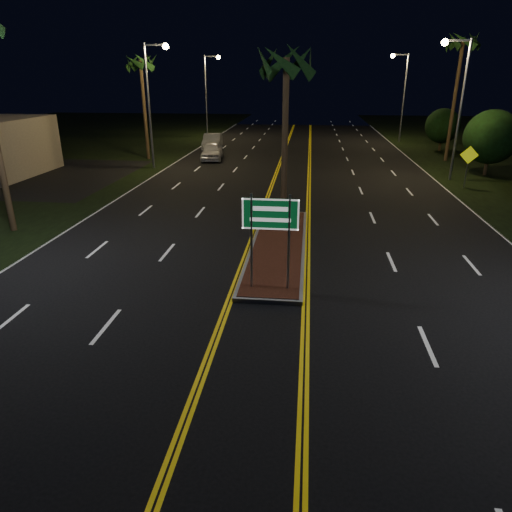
# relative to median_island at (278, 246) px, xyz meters

# --- Properties ---
(ground) EXTENTS (120.00, 120.00, 0.00)m
(ground) POSITION_rel_median_island_xyz_m (0.00, -7.00, -0.08)
(ground) COLOR black
(ground) RESTS_ON ground
(median_island) EXTENTS (2.25, 10.25, 0.17)m
(median_island) POSITION_rel_median_island_xyz_m (0.00, 0.00, 0.00)
(median_island) COLOR gray
(median_island) RESTS_ON ground
(highway_sign) EXTENTS (1.80, 0.08, 3.20)m
(highway_sign) POSITION_rel_median_island_xyz_m (0.00, -4.20, 2.32)
(highway_sign) COLOR gray
(highway_sign) RESTS_ON ground
(streetlight_left_mid) EXTENTS (1.91, 0.44, 9.00)m
(streetlight_left_mid) POSITION_rel_median_island_xyz_m (-10.61, 17.00, 5.57)
(streetlight_left_mid) COLOR gray
(streetlight_left_mid) RESTS_ON ground
(streetlight_left_far) EXTENTS (1.91, 0.44, 9.00)m
(streetlight_left_far) POSITION_rel_median_island_xyz_m (-10.61, 37.00, 5.57)
(streetlight_left_far) COLOR gray
(streetlight_left_far) RESTS_ON ground
(streetlight_right_mid) EXTENTS (1.91, 0.44, 9.00)m
(streetlight_right_mid) POSITION_rel_median_island_xyz_m (10.61, 15.00, 5.57)
(streetlight_right_mid) COLOR gray
(streetlight_right_mid) RESTS_ON ground
(streetlight_right_far) EXTENTS (1.91, 0.44, 9.00)m
(streetlight_right_far) POSITION_rel_median_island_xyz_m (10.61, 35.00, 5.57)
(streetlight_right_far) COLOR gray
(streetlight_right_far) RESTS_ON ground
(palm_median) EXTENTS (2.40, 2.40, 8.30)m
(palm_median) POSITION_rel_median_island_xyz_m (0.00, 3.50, 7.19)
(palm_median) COLOR #382819
(palm_median) RESTS_ON ground
(palm_left_far) EXTENTS (2.40, 2.40, 8.80)m
(palm_left_far) POSITION_rel_median_island_xyz_m (-12.80, 21.00, 7.66)
(palm_left_far) COLOR #382819
(palm_left_far) RESTS_ON ground
(palm_right_far) EXTENTS (2.40, 2.40, 10.30)m
(palm_right_far) POSITION_rel_median_island_xyz_m (12.80, 23.00, 9.06)
(palm_right_far) COLOR #382819
(palm_right_far) RESTS_ON ground
(shrub_mid) EXTENTS (3.78, 3.78, 4.62)m
(shrub_mid) POSITION_rel_median_island_xyz_m (14.00, 17.00, 2.64)
(shrub_mid) COLOR #382819
(shrub_mid) RESTS_ON ground
(shrub_far) EXTENTS (3.24, 3.24, 3.96)m
(shrub_far) POSITION_rel_median_island_xyz_m (13.80, 29.00, 2.25)
(shrub_far) COLOR #382819
(shrub_far) RESTS_ON ground
(car_near) EXTENTS (2.82, 5.35, 1.70)m
(car_near) POSITION_rel_median_island_xyz_m (-7.22, 21.34, 0.77)
(car_near) COLOR silver
(car_near) RESTS_ON ground
(car_far) EXTENTS (2.86, 5.62, 1.80)m
(car_far) POSITION_rel_median_island_xyz_m (-8.31, 26.95, 0.82)
(car_far) COLOR #AAAEB3
(car_far) RESTS_ON ground
(warning_sign) EXTENTS (1.11, 0.17, 2.66)m
(warning_sign) POSITION_rel_median_island_xyz_m (11.24, 12.60, 1.66)
(warning_sign) COLOR gray
(warning_sign) RESTS_ON ground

